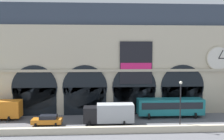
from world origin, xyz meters
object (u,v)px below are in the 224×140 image
(car_midwest, at_px, (47,120))
(box_truck_center, at_px, (109,113))
(street_lamp_quayside, at_px, (180,99))
(bus_mideast, at_px, (170,107))

(car_midwest, xyz_separation_m, box_truck_center, (9.25, -0.09, 0.90))
(street_lamp_quayside, bearing_deg, car_midwest, 170.12)
(box_truck_center, distance_m, bus_mideast, 10.99)
(box_truck_center, relative_size, bus_mideast, 0.68)
(bus_mideast, bearing_deg, box_truck_center, -161.14)
(box_truck_center, relative_size, street_lamp_quayside, 1.09)
(bus_mideast, bearing_deg, car_midwest, -170.00)
(car_midwest, bearing_deg, street_lamp_quayside, -9.88)
(car_midwest, xyz_separation_m, street_lamp_quayside, (19.00, -3.31, 3.61))
(bus_mideast, xyz_separation_m, street_lamp_quayside, (-0.65, -6.77, 2.63))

